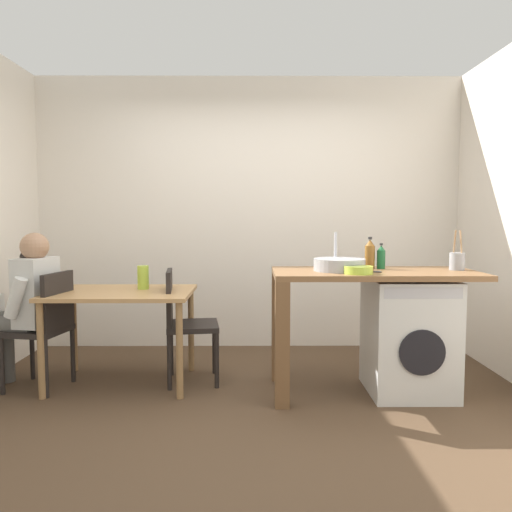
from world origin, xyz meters
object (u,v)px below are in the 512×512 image
object	(u,v)px
bottle_tall_green	(370,254)
bottle_squat_brown	(381,257)
utensil_crock	(457,261)
dining_table	(122,303)
vase	(143,277)
mixing_bowl	(358,269)
washing_machine	(409,336)
chair_person_seat	(46,323)
chair_opposite	(183,319)
seated_person	(26,302)

from	to	relation	value
bottle_tall_green	bottle_squat_brown	bearing A→B (deg)	-3.97
bottle_squat_brown	utensil_crock	size ratio (longest dim) A/B	0.65
bottle_squat_brown	utensil_crock	bearing A→B (deg)	-10.00
dining_table	utensil_crock	distance (m)	2.59
vase	mixing_bowl	bearing A→B (deg)	-17.30
utensil_crock	bottle_squat_brown	bearing A→B (deg)	170.00
dining_table	vase	bearing A→B (deg)	33.69
dining_table	washing_machine	xyz separation A→B (m)	(2.19, -0.21, -0.21)
chair_person_seat	washing_machine	distance (m)	2.74
mixing_bowl	utensil_crock	bearing A→B (deg)	17.47
bottle_squat_brown	washing_machine	bearing A→B (deg)	-39.73
dining_table	bottle_tall_green	xyz separation A→B (m)	(1.93, -0.05, 0.39)
chair_opposite	bottle_squat_brown	distance (m)	1.62
utensil_crock	vase	world-z (taller)	utensil_crock
dining_table	mixing_bowl	distance (m)	1.84
utensil_crock	chair_person_seat	bearing A→B (deg)	179.26
seated_person	utensil_crock	size ratio (longest dim) A/B	4.01
mixing_bowl	vase	world-z (taller)	mixing_bowl
utensil_crock	vase	distance (m)	2.43
seated_person	chair_opposite	bearing A→B (deg)	-73.20
bottle_squat_brown	dining_table	bearing A→B (deg)	178.36
washing_machine	vase	bearing A→B (deg)	171.48
seated_person	dining_table	bearing A→B (deg)	-72.43
bottle_tall_green	mixing_bowl	bearing A→B (deg)	-114.74
chair_opposite	mixing_bowl	size ratio (longest dim) A/B	4.45
seated_person	mixing_bowl	size ratio (longest dim) A/B	5.94
dining_table	utensil_crock	bearing A→B (deg)	-3.44
seated_person	washing_machine	size ratio (longest dim) A/B	1.40
chair_opposite	vase	world-z (taller)	vase
dining_table	bottle_tall_green	size ratio (longest dim) A/B	4.50
chair_person_seat	seated_person	world-z (taller)	seated_person
dining_table	mixing_bowl	size ratio (longest dim) A/B	5.44
washing_machine	bottle_tall_green	distance (m)	0.67
bottle_squat_brown	mixing_bowl	distance (m)	0.43
utensil_crock	washing_machine	bearing A→B (deg)	-171.90
chair_opposite	washing_machine	bearing A→B (deg)	74.46
mixing_bowl	bottle_tall_green	bearing A→B (deg)	65.26
bottle_tall_green	bottle_squat_brown	distance (m)	0.09
washing_machine	mixing_bowl	xyz separation A→B (m)	(-0.43, -0.20, 0.52)
dining_table	bottle_squat_brown	xyz separation A→B (m)	(2.02, -0.06, 0.37)
dining_table	chair_person_seat	world-z (taller)	chair_person_seat
seated_person	bottle_squat_brown	size ratio (longest dim) A/B	6.12
bottle_tall_green	utensil_crock	xyz separation A→B (m)	(0.63, -0.10, -0.04)
seated_person	bottle_tall_green	size ratio (longest dim) A/B	4.90
chair_person_seat	bottle_tall_green	xyz separation A→B (m)	(2.48, 0.06, 0.52)
chair_opposite	utensil_crock	bearing A→B (deg)	77.31
dining_table	seated_person	world-z (taller)	seated_person
seated_person	utensil_crock	distance (m)	3.28
chair_opposite	washing_machine	world-z (taller)	chair_opposite
washing_machine	bottle_tall_green	size ratio (longest dim) A/B	3.52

